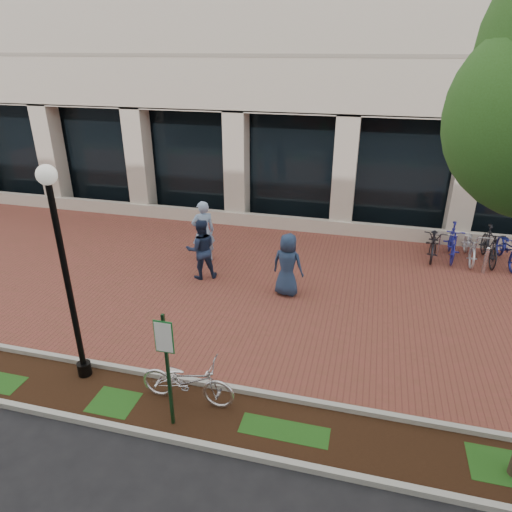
% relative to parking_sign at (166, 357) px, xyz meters
% --- Properties ---
extents(ground, '(120.00, 120.00, 0.00)m').
position_rel_parking_sign_xyz_m(ground, '(0.12, 5.61, -1.49)').
color(ground, black).
rests_on(ground, ground).
extents(brick_plaza, '(40.00, 9.00, 0.01)m').
position_rel_parking_sign_xyz_m(brick_plaza, '(0.12, 5.61, -1.49)').
color(brick_plaza, brown).
rests_on(brick_plaza, ground).
extents(planting_strip, '(40.00, 1.50, 0.01)m').
position_rel_parking_sign_xyz_m(planting_strip, '(0.12, 0.36, -1.49)').
color(planting_strip, black).
rests_on(planting_strip, ground).
extents(curb_plaza_side, '(40.00, 0.12, 0.12)m').
position_rel_parking_sign_xyz_m(curb_plaza_side, '(0.12, 1.11, -1.43)').
color(curb_plaza_side, '#ABACA2').
rests_on(curb_plaza_side, ground).
extents(curb_street_side, '(40.00, 0.12, 0.12)m').
position_rel_parking_sign_xyz_m(curb_street_side, '(0.12, -0.39, -1.43)').
color(curb_street_side, '#ABACA2').
rests_on(curb_street_side, ground).
extents(parking_sign, '(0.34, 0.07, 2.33)m').
position_rel_parking_sign_xyz_m(parking_sign, '(0.00, 0.00, 0.00)').
color(parking_sign, '#13361A').
rests_on(parking_sign, ground).
extents(lamppost, '(0.36, 0.36, 4.45)m').
position_rel_parking_sign_xyz_m(lamppost, '(-2.34, 0.82, 1.02)').
color(lamppost, black).
rests_on(lamppost, ground).
extents(locked_bicycle, '(1.88, 0.67, 0.98)m').
position_rel_parking_sign_xyz_m(locked_bicycle, '(0.06, 0.64, -1.00)').
color(locked_bicycle, silver).
rests_on(locked_bicycle, ground).
extents(pedestrian_left, '(0.87, 0.79, 1.99)m').
position_rel_parking_sign_xyz_m(pedestrian_left, '(-1.87, 6.75, -0.50)').
color(pedestrian_left, '#8BA9CF').
rests_on(pedestrian_left, ground).
extents(pedestrian_mid, '(1.10, 1.02, 1.81)m').
position_rel_parking_sign_xyz_m(pedestrian_mid, '(-1.53, 5.63, -0.59)').
color(pedestrian_mid, '#1C2948').
rests_on(pedestrian_mid, ground).
extents(pedestrian_right, '(0.96, 0.73, 1.78)m').
position_rel_parking_sign_xyz_m(pedestrian_right, '(1.09, 5.27, -0.60)').
color(pedestrian_right, navy).
rests_on(pedestrian_right, ground).
extents(bollard, '(0.12, 0.12, 0.87)m').
position_rel_parking_sign_xyz_m(bollard, '(6.63, 8.00, -1.05)').
color(bollard, silver).
rests_on(bollard, ground).
extents(bike_rack_cluster, '(3.08, 2.03, 1.14)m').
position_rel_parking_sign_xyz_m(bike_rack_cluster, '(6.33, 8.90, -0.96)').
color(bike_rack_cluster, black).
rests_on(bike_rack_cluster, ground).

